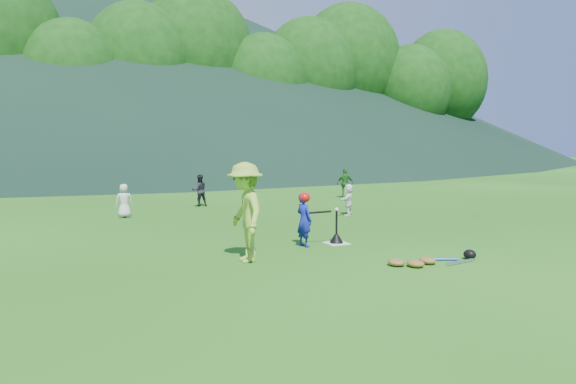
# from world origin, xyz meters

# --- Properties ---
(ground) EXTENTS (120.00, 120.00, 0.00)m
(ground) POSITION_xyz_m (0.00, 0.00, 0.00)
(ground) COLOR #1A4E11
(ground) RESTS_ON ground
(home_plate) EXTENTS (0.45, 0.45, 0.02)m
(home_plate) POSITION_xyz_m (0.00, 0.00, 0.01)
(home_plate) COLOR silver
(home_plate) RESTS_ON ground
(baseball) EXTENTS (0.08, 0.08, 0.08)m
(baseball) POSITION_xyz_m (0.00, 0.00, 0.74)
(baseball) COLOR white
(baseball) RESTS_ON batting_tee
(batter_child) EXTENTS (0.36, 0.46, 1.10)m
(batter_child) POSITION_xyz_m (-0.77, -0.01, 0.55)
(batter_child) COLOR navy
(batter_child) RESTS_ON ground
(adult_coach) EXTENTS (0.74, 1.21, 1.81)m
(adult_coach) POSITION_xyz_m (-2.37, -0.86, 0.90)
(adult_coach) COLOR #8DBD37
(adult_coach) RESTS_ON ground
(fielder_a) EXTENTS (0.48, 0.31, 0.97)m
(fielder_a) POSITION_xyz_m (-3.52, 6.07, 0.48)
(fielder_a) COLOR silver
(fielder_a) RESTS_ON ground
(fielder_b) EXTENTS (0.54, 0.43, 1.07)m
(fielder_b) POSITION_xyz_m (-0.80, 7.93, 0.53)
(fielder_b) COLOR black
(fielder_b) RESTS_ON ground
(fielder_c) EXTENTS (0.69, 0.36, 1.13)m
(fielder_c) POSITION_xyz_m (5.04, 8.31, 0.56)
(fielder_c) COLOR #1F631D
(fielder_c) RESTS_ON ground
(fielder_d) EXTENTS (0.81, 0.79, 0.92)m
(fielder_d) POSITION_xyz_m (2.58, 3.88, 0.46)
(fielder_d) COLOR white
(fielder_d) RESTS_ON ground
(batting_tee) EXTENTS (0.30, 0.30, 0.68)m
(batting_tee) POSITION_xyz_m (0.00, 0.00, 0.13)
(batting_tee) COLOR black
(batting_tee) RESTS_ON home_plate
(batter_gear) EXTENTS (0.73, 0.26, 0.47)m
(batter_gear) POSITION_xyz_m (-0.75, -0.01, 1.00)
(batter_gear) COLOR red
(batter_gear) RESTS_ON ground
(equipment_pile) EXTENTS (1.80, 0.61, 0.19)m
(equipment_pile) POSITION_xyz_m (0.51, -2.41, 0.07)
(equipment_pile) COLOR olive
(equipment_pile) RESTS_ON ground
(outfield_fence) EXTENTS (70.07, 0.08, 1.33)m
(outfield_fence) POSITION_xyz_m (0.00, 28.00, 0.70)
(outfield_fence) COLOR gray
(outfield_fence) RESTS_ON ground
(tree_line) EXTENTS (70.04, 11.40, 14.82)m
(tree_line) POSITION_xyz_m (0.20, 33.83, 8.21)
(tree_line) COLOR #382314
(tree_line) RESTS_ON ground
(distant_hills) EXTENTS (155.00, 140.00, 32.00)m
(distant_hills) POSITION_xyz_m (-7.63, 81.81, 14.98)
(distant_hills) COLOR black
(distant_hills) RESTS_ON ground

